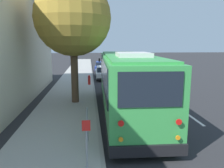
% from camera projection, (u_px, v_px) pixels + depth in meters
% --- Properties ---
extents(ground_plane, '(160.00, 160.00, 0.00)m').
position_uv_depth(ground_plane, '(135.00, 114.00, 11.26)').
color(ground_plane, '#28282B').
extents(sidewalk_slab, '(80.00, 3.23, 0.15)m').
position_uv_depth(sidewalk_slab, '(63.00, 115.00, 10.87)').
color(sidewalk_slab, '#A3A099').
rests_on(sidewalk_slab, ground).
extents(curb_strip, '(80.00, 0.14, 0.15)m').
position_uv_depth(curb_strip, '(97.00, 114.00, 11.05)').
color(curb_strip, gray).
rests_on(curb_strip, ground).
extents(shuttle_bus, '(9.99, 2.74, 3.22)m').
position_uv_depth(shuttle_bus, '(127.00, 81.00, 11.06)').
color(shuttle_bus, green).
rests_on(shuttle_bus, ground).
extents(parked_sedan_white, '(4.57, 1.84, 1.27)m').
position_uv_depth(parked_sedan_white, '(104.00, 73.00, 22.87)').
color(parked_sedan_white, silver).
rests_on(parked_sedan_white, ground).
extents(parked_sedan_blue, '(4.38, 1.93, 1.30)m').
position_uv_depth(parked_sedan_blue, '(102.00, 67.00, 28.70)').
color(parked_sedan_blue, navy).
rests_on(parked_sedan_blue, ground).
extents(street_tree, '(4.31, 4.31, 7.67)m').
position_uv_depth(street_tree, '(73.00, 13.00, 12.26)').
color(street_tree, brown).
rests_on(street_tree, sidewalk_slab).
extents(sign_post_near, '(0.06, 0.22, 1.50)m').
position_uv_depth(sign_post_near, '(87.00, 147.00, 5.67)').
color(sign_post_near, gray).
rests_on(sign_post_near, sidewalk_slab).
extents(sign_post_far, '(0.06, 0.06, 1.23)m').
position_uv_depth(sign_post_far, '(87.00, 124.00, 7.73)').
color(sign_post_far, gray).
rests_on(sign_post_far, sidewalk_slab).
extents(fire_hydrant, '(0.22, 0.22, 0.81)m').
position_uv_depth(fire_hydrant, '(89.00, 80.00, 18.59)').
color(fire_hydrant, red).
rests_on(fire_hydrant, sidewalk_slab).
extents(lane_stripe_mid, '(2.40, 0.14, 0.01)m').
position_uv_depth(lane_stripe_mid, '(192.00, 117.00, 10.77)').
color(lane_stripe_mid, silver).
rests_on(lane_stripe_mid, ground).
extents(lane_stripe_ahead, '(2.40, 0.14, 0.01)m').
position_uv_depth(lane_stripe_ahead, '(155.00, 91.00, 16.64)').
color(lane_stripe_ahead, silver).
rests_on(lane_stripe_ahead, ground).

